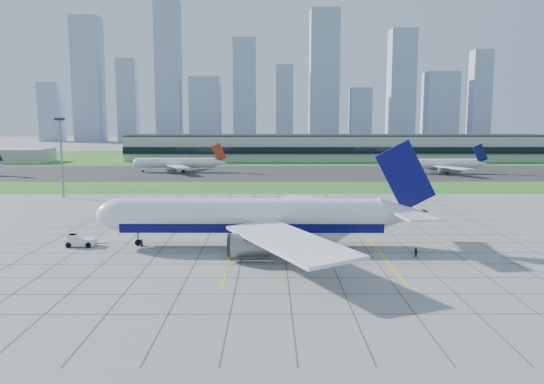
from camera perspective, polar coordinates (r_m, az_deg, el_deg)
The scene contains 15 objects.
ground at distance 108.66m, azimuth 1.27°, elevation -5.51°, with size 1400.00×1400.00×0.00m, color gray.
grass_median at distance 197.32m, azimuth 0.60°, elevation 0.50°, with size 700.00×35.00×0.04m, color #287621.
asphalt_taxiway at distance 251.97m, azimuth 0.42°, elevation 2.09°, with size 700.00×75.00×0.04m, color #383838.
grass_far at distance 361.59m, azimuth 0.22°, elevation 3.81°, with size 700.00×145.00×0.04m, color #287621.
apron_markings at distance 119.48m, azimuth 1.34°, elevation -4.28°, with size 120.00×130.00×0.03m.
terminal at distance 338.74m, azimuth 7.06°, elevation 4.82°, with size 260.00×43.00×15.80m.
service_block at distance 353.31m, azimuth -26.69°, elevation 3.54°, with size 50.00×25.00×8.00m, color #B7B7B2.
light_mast at distance 183.68m, azimuth -21.75°, elevation 4.48°, with size 2.50×2.50×25.60m.
city_skyline at distance 626.68m, azimuth -0.78°, elevation 10.88°, with size 523.00×32.40×160.00m.
airliner at distance 105.29m, azimuth -1.89°, elevation -2.72°, with size 67.25×68.18×21.18m.
pushback_tug at distance 112.50m, azimuth -20.03°, elevation -4.97°, with size 8.59×3.06×2.39m.
crew_near at distance 107.19m, azimuth -13.83°, elevation -5.42°, with size 0.66×0.43×1.81m, color black.
crew_far at distance 100.74m, azimuth 15.21°, elevation -6.31°, with size 0.88×0.68×1.81m, color black.
distant_jet_1 at distance 259.10m, azimuth -10.11°, elevation 3.11°, with size 42.49×42.66×14.08m.
distant_jet_2 at distance 261.02m, azimuth 17.78°, elevation 2.89°, with size 38.80×42.66×14.08m.
Camera 1 is at (-2.81, -105.72, 24.92)m, focal length 35.00 mm.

